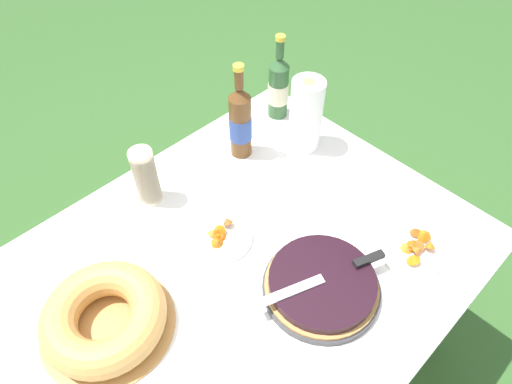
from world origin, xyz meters
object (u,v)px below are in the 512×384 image
at_px(snack_plate_near, 413,247).
at_px(snack_plate_left, 218,235).
at_px(bundt_cake, 104,317).
at_px(cider_bottle_amber, 240,122).
at_px(paper_towel_roll, 306,115).
at_px(serving_knife, 333,274).
at_px(cup_stack, 146,177).
at_px(cider_bottle_green, 278,87).
at_px(berry_tart, 322,285).

bearing_deg(snack_plate_near, snack_plate_left, 131.16).
relative_size(bundt_cake, snack_plate_near, 1.71).
height_order(bundt_cake, cider_bottle_amber, cider_bottle_amber).
height_order(cider_bottle_amber, paper_towel_roll, cider_bottle_amber).
relative_size(serving_knife, cup_stack, 1.78).
distance_m(cider_bottle_green, snack_plate_left, 0.62).
height_order(snack_plate_near, paper_towel_roll, paper_towel_roll).
bearing_deg(serving_knife, cider_bottle_green, -104.50).
xyz_separation_m(serving_knife, cider_bottle_green, (0.43, 0.61, 0.06)).
distance_m(cider_bottle_green, paper_towel_roll, 0.19).
xyz_separation_m(bundt_cake, snack_plate_left, (0.38, 0.01, -0.04)).
height_order(cup_stack, snack_plate_left, cup_stack).
xyz_separation_m(cider_bottle_green, cider_bottle_amber, (-0.24, -0.06, 0.01)).
xyz_separation_m(serving_knife, snack_plate_near, (0.26, -0.09, -0.05)).
bearing_deg(snack_plate_left, snack_plate_near, -48.84).
xyz_separation_m(serving_knife, paper_towel_roll, (0.37, 0.43, 0.07)).
xyz_separation_m(snack_plate_left, paper_towel_roll, (0.48, 0.10, 0.12)).
height_order(serving_knife, cider_bottle_green, cider_bottle_green).
bearing_deg(cup_stack, snack_plate_near, -58.40).
relative_size(cup_stack, cider_bottle_amber, 0.58).
bearing_deg(cider_bottle_green, cup_stack, -178.50).
distance_m(cider_bottle_amber, snack_plate_near, 0.66).
height_order(berry_tart, snack_plate_left, berry_tart).
distance_m(cup_stack, cider_bottle_amber, 0.35).
bearing_deg(snack_plate_near, cider_bottle_amber, 96.36).
height_order(bundt_cake, snack_plate_near, bundt_cake).
bearing_deg(snack_plate_near, serving_knife, 161.19).
relative_size(cup_stack, snack_plate_near, 1.02).
bearing_deg(berry_tart, snack_plate_near, -18.97).
xyz_separation_m(cider_bottle_green, snack_plate_left, (-0.54, -0.28, -0.11)).
relative_size(berry_tart, snack_plate_near, 1.59).
height_order(cider_bottle_green, snack_plate_left, cider_bottle_green).
bearing_deg(paper_towel_roll, serving_knife, -130.80).
xyz_separation_m(berry_tart, paper_towel_roll, (0.40, 0.42, 0.10)).
bearing_deg(snack_plate_left, cider_bottle_green, 27.35).
xyz_separation_m(berry_tart, cider_bottle_green, (0.46, 0.60, 0.09)).
distance_m(berry_tart, cider_bottle_amber, 0.60).
distance_m(berry_tart, snack_plate_left, 0.33).
distance_m(cider_bottle_green, snack_plate_near, 0.73).
relative_size(serving_knife, cider_bottle_green, 1.11).
xyz_separation_m(berry_tart, cup_stack, (-0.13, 0.59, 0.07)).
distance_m(serving_knife, bundt_cake, 0.59).
xyz_separation_m(snack_plate_near, paper_towel_roll, (0.11, 0.52, 0.12)).
bearing_deg(serving_knife, snack_plate_near, -178.25).
relative_size(berry_tart, bundt_cake, 0.93).
distance_m(bundt_cake, paper_towel_roll, 0.88).
xyz_separation_m(serving_knife, bundt_cake, (-0.49, 0.32, -0.01)).
bearing_deg(cup_stack, cider_bottle_amber, -6.90).
bearing_deg(berry_tart, cup_stack, 102.82).
height_order(cup_stack, cider_bottle_green, cider_bottle_green).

